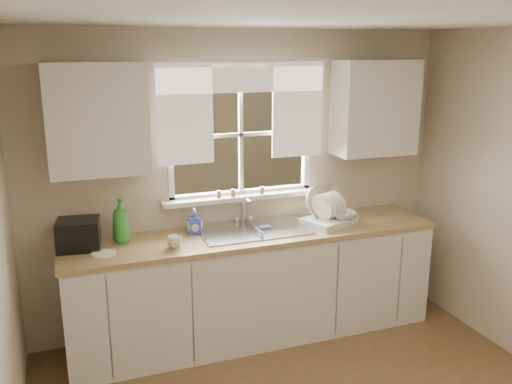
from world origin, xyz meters
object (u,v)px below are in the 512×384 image
object	(u,v)px
soap_bottle_a	(121,221)
black_appliance	(79,234)
dish_rack	(328,215)
cup	(175,242)

from	to	relation	value
soap_bottle_a	black_appliance	distance (m)	0.32
soap_bottle_a	black_appliance	bearing A→B (deg)	172.37
dish_rack	black_appliance	xyz separation A→B (m)	(-1.99, 0.10, 0.03)
dish_rack	soap_bottle_a	world-z (taller)	soap_bottle_a
soap_bottle_a	cup	distance (m)	0.45
black_appliance	soap_bottle_a	bearing A→B (deg)	14.07
black_appliance	cup	bearing A→B (deg)	-10.79
cup	black_appliance	bearing A→B (deg)	149.90
dish_rack	black_appliance	distance (m)	2.00
dish_rack	cup	bearing A→B (deg)	-175.16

